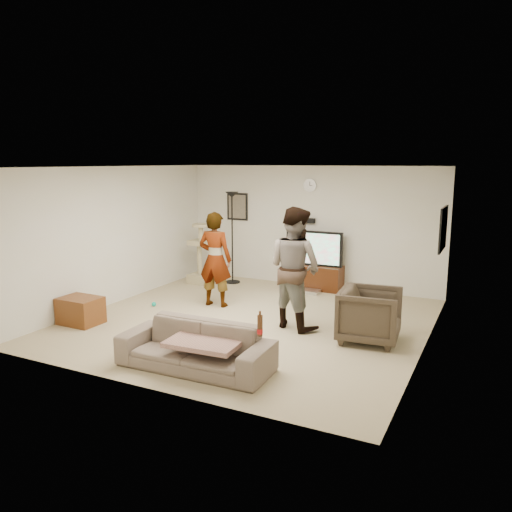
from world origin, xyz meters
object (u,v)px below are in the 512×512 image
at_px(tv, 314,248).
at_px(floor_lamp, 232,238).
at_px(person_right, 295,268).
at_px(side_table, 81,311).
at_px(tv_stand, 313,277).
at_px(cat_tree, 199,253).
at_px(beer_bottle, 260,326).
at_px(person_left, 215,259).
at_px(armchair, 370,315).
at_px(sofa, 195,347).

relative_size(tv, floor_lamp, 0.61).
relative_size(person_right, side_table, 2.94).
relative_size(tv_stand, tv, 1.00).
distance_m(cat_tree, beer_bottle, 5.11).
height_order(floor_lamp, person_right, floor_lamp).
relative_size(person_left, armchair, 1.98).
bearing_deg(beer_bottle, tv_stand, 102.07).
bearing_deg(person_right, beer_bottle, 121.55).
xyz_separation_m(cat_tree, person_left, (1.19, -1.33, 0.21)).
bearing_deg(floor_lamp, side_table, -103.43).
relative_size(beer_bottle, side_table, 0.39).
bearing_deg(tv_stand, person_right, -77.16).
height_order(sofa, beer_bottle, beer_bottle).
bearing_deg(cat_tree, tv_stand, 15.00).
distance_m(person_left, armchair, 3.05).
height_order(sofa, side_table, sofa).
height_order(tv_stand, side_table, tv_stand).
bearing_deg(armchair, cat_tree, 59.54).
bearing_deg(tv, cat_tree, -165.00).
bearing_deg(floor_lamp, armchair, -32.82).
bearing_deg(tv, beer_bottle, -77.93).
bearing_deg(tv, sofa, -89.24).
bearing_deg(person_left, sofa, 111.00).
bearing_deg(person_right, floor_lamp, -22.62).
bearing_deg(tv, side_table, -124.13).
height_order(tv, cat_tree, cat_tree).
height_order(person_right, sofa, person_right).
height_order(tv_stand, floor_lamp, floor_lamp).
distance_m(person_left, person_right, 1.78).
bearing_deg(sofa, person_left, 114.02).
bearing_deg(tv_stand, beer_bottle, -77.93).
relative_size(sofa, side_table, 3.03).
bearing_deg(person_left, tv_stand, -125.34).
xyz_separation_m(cat_tree, sofa, (2.42, -3.89, -0.36)).
xyz_separation_m(floor_lamp, cat_tree, (-0.61, -0.35, -0.33)).
height_order(floor_lamp, person_left, floor_lamp).
distance_m(cat_tree, side_table, 3.23).
height_order(person_left, side_table, person_left).
distance_m(beer_bottle, armchair, 2.14).
xyz_separation_m(tv_stand, sofa, (0.06, -4.52, 0.04)).
bearing_deg(person_left, floor_lamp, -75.63).
xyz_separation_m(cat_tree, side_table, (-0.23, -3.19, -0.44)).
height_order(floor_lamp, armchair, floor_lamp).
bearing_deg(cat_tree, person_right, -31.70).
relative_size(tv_stand, beer_bottle, 4.73).
relative_size(person_left, beer_bottle, 6.85).
relative_size(armchair, side_table, 1.33).
bearing_deg(floor_lamp, person_right, -43.01).
bearing_deg(armchair, beer_bottle, 151.61).
xyz_separation_m(floor_lamp, side_table, (-0.85, -3.54, -0.76)).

